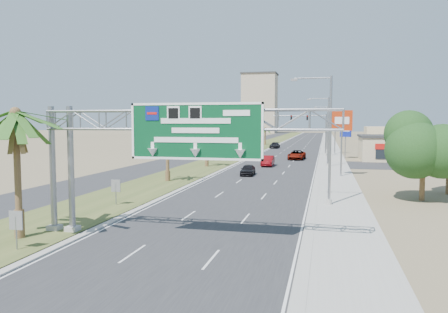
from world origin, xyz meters
TOP-DOWN VIEW (x-y plane):
  - road at (0.00, 110.00)m, footprint 12.00×300.00m
  - sidewalk_right at (8.50, 110.00)m, footprint 4.00×300.00m
  - median_grass at (-10.00, 110.00)m, footprint 7.00×300.00m
  - opposing_road at (-17.00, 110.00)m, footprint 8.00×300.00m
  - sign_gantry at (-1.06, 9.93)m, footprint 16.75×1.24m
  - palm_near at (-9.20, 8.00)m, footprint 5.70×5.70m
  - palm_row_b at (-9.50, 32.00)m, footprint 3.99×3.99m
  - palm_row_c at (-9.50, 48.00)m, footprint 3.99×3.99m
  - palm_row_d at (-9.50, 66.00)m, footprint 3.99×3.99m
  - palm_row_e at (-9.50, 85.00)m, footprint 3.99×3.99m
  - palm_row_f at (-9.50, 110.00)m, footprint 3.99×3.99m
  - streetlight_near at (7.30, 22.00)m, footprint 3.27×0.44m
  - streetlight_mid at (7.30, 52.00)m, footprint 3.27×0.44m
  - streetlight_far at (7.30, 88.00)m, footprint 3.27×0.44m
  - signal_mast at (5.17, 71.97)m, footprint 10.28×0.71m
  - store_building at (22.00, 66.00)m, footprint 18.00×10.00m
  - oak_near at (15.00, 26.00)m, footprint 4.50×4.50m
  - median_signback_a at (-7.80, 6.00)m, footprint 0.75×0.08m
  - median_signback_b at (-8.50, 18.00)m, footprint 0.75×0.08m
  - tower_distant at (-32.00, 250.00)m, footprint 20.00×16.00m
  - building_distant_left at (-45.00, 160.00)m, footprint 24.00×14.00m
  - building_distant_right at (30.00, 140.00)m, footprint 20.00×12.00m
  - car_left_lane at (-2.00, 39.62)m, footprint 1.72×3.98m
  - car_mid_lane at (-1.09, 51.28)m, footprint 1.73×4.69m
  - car_right_lane at (2.35, 63.61)m, footprint 3.01×5.85m
  - car_far at (-5.08, 95.21)m, footprint 2.39×5.18m
  - pole_sign_red_near at (9.00, 40.89)m, footprint 2.41×0.73m
  - pole_sign_blue at (10.59, 67.60)m, footprint 1.95×1.10m
  - pole_sign_red_far at (9.00, 78.53)m, footprint 2.18×1.01m

SIDE VIEW (x-z plane):
  - road at x=0.00m, z-range 0.00..0.02m
  - opposing_road at x=-17.00m, z-range 0.00..0.02m
  - sidewalk_right at x=8.50m, z-range 0.00..0.10m
  - median_grass at x=-10.00m, z-range 0.00..0.12m
  - car_left_lane at x=-2.00m, z-range 0.00..1.34m
  - car_far at x=-5.08m, z-range 0.00..1.47m
  - car_mid_lane at x=-1.09m, z-range 0.00..1.53m
  - car_right_lane at x=2.35m, z-range 0.00..1.58m
  - median_signback_a at x=-7.80m, z-range 0.41..2.49m
  - median_signback_b at x=-8.50m, z-range 0.41..2.49m
  - store_building at x=22.00m, z-range 0.00..4.00m
  - building_distant_right at x=30.00m, z-range 0.00..5.00m
  - building_distant_left at x=-45.00m, z-range 0.00..6.00m
  - palm_row_d at x=-9.50m, z-range 1.69..7.14m
  - oak_near at x=15.00m, z-range 1.13..7.93m
  - streetlight_near at x=7.30m, z-range -0.31..9.69m
  - streetlight_mid at x=7.30m, z-range -0.31..9.69m
  - streetlight_far at x=7.30m, z-range -0.31..9.69m
  - palm_row_f at x=-9.50m, z-range 1.83..7.58m
  - signal_mast at x=5.17m, z-range 0.85..8.85m
  - palm_row_b at x=-9.50m, z-range 1.93..7.87m
  - palm_row_e at x=-9.50m, z-range 2.02..8.16m
  - pole_sign_blue at x=10.59m, z-range 1.59..8.66m
  - palm_row_c at x=-9.50m, z-range 2.29..9.04m
  - sign_gantry at x=-1.06m, z-range 2.31..9.81m
  - pole_sign_red_near at x=9.00m, z-range 2.23..10.30m
  - pole_sign_red_far at x=9.00m, z-range 2.41..10.76m
  - palm_near at x=-9.20m, z-range 2.76..11.11m
  - tower_distant at x=-32.00m, z-range 0.00..35.00m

